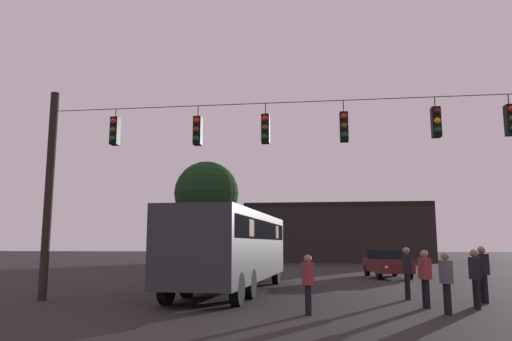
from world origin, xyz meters
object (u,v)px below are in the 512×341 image
object	(u,v)px
pedestrian_trailing	(475,275)
tree_left_silhouette	(207,194)
pedestrian_crossing_center	(446,279)
pedestrian_far_side	(308,281)
car_near_right	(387,263)
pedestrian_crossing_right	(425,275)
pedestrian_crossing_left	(483,271)
city_bus	(233,243)
pedestrian_near_bus	(407,270)

from	to	relation	value
pedestrian_trailing	tree_left_silhouette	world-z (taller)	tree_left_silhouette
pedestrian_crossing_center	pedestrian_far_side	distance (m)	3.67
car_near_right	pedestrian_crossing_right	size ratio (longest dim) A/B	2.71
tree_left_silhouette	pedestrian_trailing	bearing A→B (deg)	-56.59
pedestrian_crossing_left	tree_left_silhouette	distance (m)	22.05
car_near_right	pedestrian_crossing_center	size ratio (longest dim) A/B	2.77
pedestrian_crossing_left	city_bus	bearing A→B (deg)	163.44
car_near_right	pedestrian_far_side	world-z (taller)	pedestrian_far_side
pedestrian_crossing_right	pedestrian_far_side	world-z (taller)	pedestrian_crossing_right
city_bus	pedestrian_crossing_right	distance (m)	7.55
pedestrian_crossing_right	tree_left_silhouette	size ratio (longest dim) A/B	0.22
city_bus	tree_left_silhouette	distance (m)	15.83
pedestrian_crossing_center	tree_left_silhouette	xyz separation A→B (m)	(-11.27, 19.93, 4.44)
car_near_right	pedestrian_crossing_left	bearing A→B (deg)	-82.74
pedestrian_crossing_center	pedestrian_far_side	size ratio (longest dim) A/B	1.05
tree_left_silhouette	pedestrian_crossing_right	bearing A→B (deg)	-59.50
pedestrian_crossing_right	tree_left_silhouette	distance (m)	22.10
pedestrian_crossing_center	car_near_right	bearing A→B (deg)	88.73
car_near_right	pedestrian_crossing_left	size ratio (longest dim) A/B	2.54
tree_left_silhouette	car_near_right	bearing A→B (deg)	-26.73
pedestrian_crossing_right	pedestrian_trailing	distance (m)	1.37
city_bus	pedestrian_crossing_left	world-z (taller)	city_bus
city_bus	pedestrian_crossing_left	size ratio (longest dim) A/B	6.30
pedestrian_crossing_right	pedestrian_far_side	size ratio (longest dim) A/B	1.07
pedestrian_crossing_right	tree_left_silhouette	world-z (taller)	tree_left_silhouette
pedestrian_crossing_center	pedestrian_crossing_right	size ratio (longest dim) A/B	0.98
pedestrian_trailing	car_near_right	bearing A→B (deg)	93.46
pedestrian_trailing	pedestrian_far_side	size ratio (longest dim) A/B	1.08
pedestrian_far_side	tree_left_silhouette	distance (m)	22.29
city_bus	pedestrian_crossing_right	bearing A→B (deg)	-31.54
city_bus	pedestrian_crossing_center	world-z (taller)	city_bus
city_bus	pedestrian_trailing	size ratio (longest dim) A/B	6.60
pedestrian_crossing_right	pedestrian_near_bus	xyz separation A→B (m)	(-0.16, 2.09, 0.04)
city_bus	pedestrian_crossing_center	xyz separation A→B (m)	(6.67, -5.19, -0.95)
pedestrian_near_bus	tree_left_silhouette	bearing A→B (deg)	123.17
car_near_right	pedestrian_far_side	size ratio (longest dim) A/B	2.89
pedestrian_crossing_right	pedestrian_far_side	distance (m)	3.80
city_bus	pedestrian_crossing_center	bearing A→B (deg)	-37.90
car_near_right	pedestrian_near_bus	bearing A→B (deg)	-93.99
car_near_right	pedestrian_crossing_center	distance (m)	14.10
pedestrian_crossing_center	pedestrian_trailing	distance (m)	1.61
pedestrian_crossing_left	pedestrian_near_bus	distance (m)	2.31
pedestrian_near_bus	city_bus	bearing A→B (deg)	163.59
pedestrian_crossing_right	pedestrian_trailing	xyz separation A→B (m)	(1.37, -0.08, 0.02)
pedestrian_far_side	pedestrian_crossing_center	bearing A→B (deg)	8.22
pedestrian_crossing_left	pedestrian_far_side	xyz separation A→B (m)	(-5.39, -3.21, -0.14)
city_bus	pedestrian_near_bus	distance (m)	6.55
pedestrian_near_bus	pedestrian_trailing	distance (m)	2.65
city_bus	pedestrian_far_side	bearing A→B (deg)	-62.00
city_bus	pedestrian_far_side	world-z (taller)	city_bus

